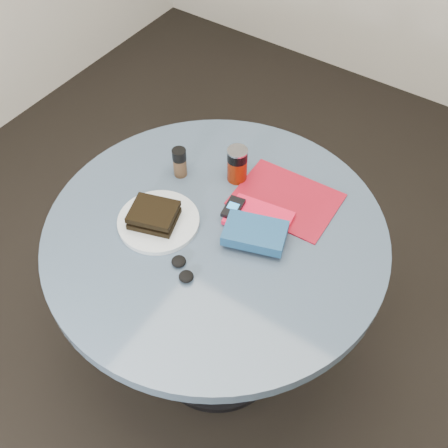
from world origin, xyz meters
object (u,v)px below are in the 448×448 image
Objects in this scene: plate at (159,222)px; magazine at (286,199)px; pepper_grinder at (180,162)px; sandwich at (154,215)px; red_book at (259,218)px; soda_can at (237,165)px; table at (216,264)px; headphones at (182,269)px; mp3_player at (233,208)px; novel at (255,233)px.

plate reaches higher than magazine.
plate is 0.21m from pepper_grinder.
magazine is (0.27, 0.30, -0.04)m from sandwich.
red_book is (0.24, 0.17, 0.01)m from plate.
soda_can is 0.18m from magazine.
table is at bearing 24.27° from plate.
plate is 0.29m from red_book.
magazine reaches higher than table.
red_book is at bearing 35.88° from sandwich.
mp3_player is at bearing 90.22° from headphones.
red_book is at bearing 50.15° from table.
plate is at bearing -136.49° from mp3_player.
headphones is (0.23, -0.30, -0.04)m from pepper_grinder.
red_book is 1.78× the size of headphones.
headphones is at bearing -87.44° from table.
headphones is at bearing -106.92° from magazine.
sandwich is at bearing -152.81° from red_book.
soda_can is (0.09, 0.28, 0.05)m from plate.
soda_can is at bearing 116.18° from novel.
red_book is (0.31, -0.03, -0.04)m from pepper_grinder.
pepper_grinder reaches higher than sandwich.
novel is at bearing -90.47° from magazine.
novel is (0.28, 0.11, -0.00)m from sandwich.
mp3_player is (0.07, -0.13, -0.03)m from soda_can.
pepper_grinder is (-0.16, -0.08, -0.01)m from soda_can.
mp3_player is at bearing -61.05° from soda_can.
soda_can reaches higher than red_book.
novel is (0.27, 0.10, 0.03)m from plate.
headphones is (0.16, -0.10, 0.00)m from plate.
sandwich is 1.57× the size of pepper_grinder.
magazine is at bearing 75.45° from headphones.
pepper_grinder is 0.55× the size of red_book.
plate is at bearing -70.80° from pepper_grinder.
headphones is at bearing -31.49° from plate.
red_book is (0.08, 0.10, 0.18)m from table.
plate is at bearing 148.51° from headphones.
plate is at bearing 44.25° from sandwich.
table is at bearing -30.20° from pepper_grinder.
sandwich reaches higher than table.
red_book is 0.08m from novel.
table is 8.46× the size of soda_can.
plate is at bearing -134.50° from magazine.
table is at bearing -118.55° from magazine.
plate is 0.29m from novel.
headphones is at bearing -28.33° from sandwich.
sandwich is 0.30m from novel.
soda_can is at bearing 27.96° from pepper_grinder.
mp3_player is at bearing -11.57° from pepper_grinder.
pepper_grinder is at bearing 106.57° from sandwich.
table is 0.22m from red_book.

